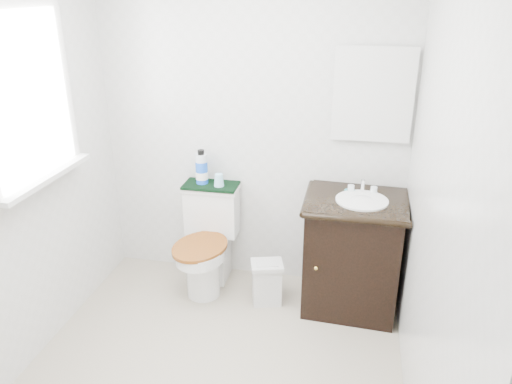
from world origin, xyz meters
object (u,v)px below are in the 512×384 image
(vanity, at_px, (353,251))
(mouthwash_bottle, at_px, (202,168))
(trash_bin, at_px, (267,282))
(toilet, at_px, (208,244))
(cup, at_px, (219,180))

(vanity, relative_size, mouthwash_bottle, 3.64)
(vanity, xyz_separation_m, trash_bin, (-0.58, -0.09, -0.27))
(trash_bin, relative_size, mouthwash_bottle, 1.26)
(toilet, height_order, cup, cup)
(vanity, distance_m, mouthwash_bottle, 1.23)
(mouthwash_bottle, distance_m, cup, 0.16)
(toilet, relative_size, trash_bin, 2.36)
(mouthwash_bottle, bearing_deg, vanity, -10.03)
(trash_bin, xyz_separation_m, cup, (-0.40, 0.25, 0.65))
(trash_bin, height_order, cup, cup)
(toilet, distance_m, vanity, 1.06)
(toilet, distance_m, mouthwash_bottle, 0.57)
(vanity, bearing_deg, mouthwash_bottle, 169.97)
(toilet, height_order, trash_bin, toilet)
(toilet, bearing_deg, mouthwash_bottle, 117.51)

